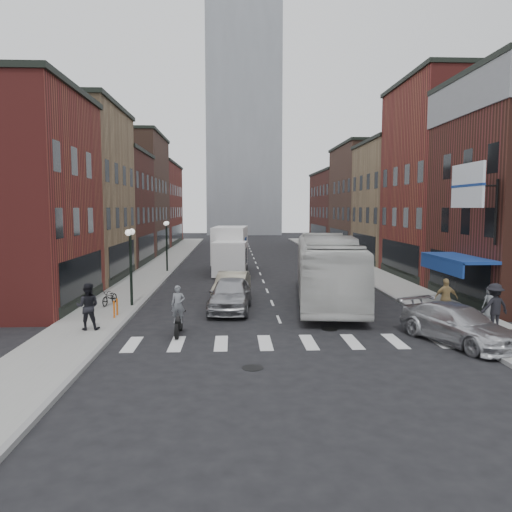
% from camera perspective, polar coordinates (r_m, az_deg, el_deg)
% --- Properties ---
extents(ground, '(160.00, 160.00, 0.00)m').
position_cam_1_polar(ground, '(22.53, 2.86, -7.82)').
color(ground, black).
rests_on(ground, ground).
extents(sidewalk_left, '(3.00, 74.00, 0.15)m').
position_cam_1_polar(sidewalk_left, '(44.57, -10.85, -1.13)').
color(sidewalk_left, gray).
rests_on(sidewalk_left, ground).
extents(sidewalk_right, '(3.00, 74.00, 0.15)m').
position_cam_1_polar(sidewalk_right, '(45.37, 10.92, -1.02)').
color(sidewalk_right, gray).
rests_on(sidewalk_right, ground).
extents(curb_left, '(0.20, 74.00, 0.16)m').
position_cam_1_polar(curb_left, '(44.39, -8.94, -1.23)').
color(curb_left, gray).
rests_on(curb_left, ground).
extents(curb_right, '(0.20, 74.00, 0.16)m').
position_cam_1_polar(curb_right, '(45.05, 9.06, -1.13)').
color(curb_right, gray).
rests_on(curb_right, ground).
extents(crosswalk_stripes, '(12.00, 2.20, 0.01)m').
position_cam_1_polar(crosswalk_stripes, '(19.64, 3.71, -9.84)').
color(crosswalk_stripes, silver).
rests_on(crosswalk_stripes, ground).
extents(bldg_left_mid_a, '(10.30, 10.20, 12.30)m').
position_cam_1_polar(bldg_left_mid_a, '(38.06, -22.56, 6.57)').
color(bldg_left_mid_a, '#86694A').
rests_on(bldg_left_mid_a, ground).
extents(bldg_left_mid_b, '(10.30, 10.20, 10.30)m').
position_cam_1_polar(bldg_left_mid_b, '(47.58, -18.42, 5.23)').
color(bldg_left_mid_b, '#4A231A').
rests_on(bldg_left_mid_b, ground).
extents(bldg_left_far_a, '(10.30, 12.20, 13.30)m').
position_cam_1_polar(bldg_left_far_a, '(58.27, -15.52, 6.80)').
color(bldg_left_far_a, brown).
rests_on(bldg_left_far_a, ground).
extents(bldg_left_far_b, '(10.30, 16.20, 11.30)m').
position_cam_1_polar(bldg_left_far_b, '(71.97, -13.01, 5.80)').
color(bldg_left_far_b, maroon).
rests_on(bldg_left_far_b, ground).
extents(bldg_right_mid_a, '(10.30, 10.20, 14.30)m').
position_cam_1_polar(bldg_right_mid_a, '(39.74, 23.11, 7.94)').
color(bldg_right_mid_a, maroon).
rests_on(bldg_right_mid_a, ground).
extents(bldg_right_mid_b, '(10.30, 10.20, 11.30)m').
position_cam_1_polar(bldg_right_mid_b, '(48.90, 17.94, 5.83)').
color(bldg_right_mid_b, '#86694A').
rests_on(bldg_right_mid_b, ground).
extents(bldg_right_far_a, '(10.30, 12.20, 12.30)m').
position_cam_1_polar(bldg_right_far_a, '(59.34, 14.21, 6.33)').
color(bldg_right_far_a, brown).
rests_on(bldg_right_far_a, ground).
extents(bldg_right_far_b, '(10.30, 16.20, 10.30)m').
position_cam_1_polar(bldg_right_far_b, '(72.85, 10.99, 5.44)').
color(bldg_right_far_b, '#4A231A').
rests_on(bldg_right_far_b, ground).
extents(awning_blue, '(1.80, 5.00, 0.78)m').
position_cam_1_polar(awning_blue, '(26.83, 21.69, -0.35)').
color(awning_blue, navy).
rests_on(awning_blue, ground).
extents(billboard_sign, '(1.52, 3.00, 3.70)m').
position_cam_1_polar(billboard_sign, '(24.76, 23.18, 7.25)').
color(billboard_sign, black).
rests_on(billboard_sign, ground).
extents(distant_tower, '(14.00, 14.00, 50.00)m').
position_cam_1_polar(distant_tower, '(101.77, -1.46, 16.81)').
color(distant_tower, '#9399A0').
rests_on(distant_tower, ground).
extents(streetlamp_near, '(0.32, 1.22, 4.11)m').
position_cam_1_polar(streetlamp_near, '(26.44, -14.14, 0.41)').
color(streetlamp_near, black).
rests_on(streetlamp_near, ground).
extents(streetlamp_far, '(0.32, 1.22, 4.11)m').
position_cam_1_polar(streetlamp_far, '(40.22, -10.19, 2.22)').
color(streetlamp_far, black).
rests_on(streetlamp_far, ground).
extents(bike_rack, '(0.08, 0.68, 0.80)m').
position_cam_1_polar(bike_rack, '(24.21, -15.75, -5.75)').
color(bike_rack, '#D8590C').
rests_on(bike_rack, sidewalk_left).
extents(box_truck, '(3.04, 8.51, 3.62)m').
position_cam_1_polar(box_truck, '(40.07, -2.98, 0.67)').
color(box_truck, white).
rests_on(box_truck, ground).
extents(motorcycle_rider, '(0.58, 2.02, 2.06)m').
position_cam_1_polar(motorcycle_rider, '(20.71, -8.87, -6.34)').
color(motorcycle_rider, black).
rests_on(motorcycle_rider, ground).
extents(transit_bus, '(4.68, 13.46, 3.67)m').
position_cam_1_polar(transit_bus, '(27.80, 8.17, -1.46)').
color(transit_bus, silver).
rests_on(transit_bus, ground).
extents(sedan_left_near, '(2.43, 5.15, 1.70)m').
position_cam_1_polar(sedan_left_near, '(25.19, -2.95, -4.40)').
color(sedan_left_near, '#A5A5AA').
rests_on(sedan_left_near, ground).
extents(sedan_left_far, '(2.27, 4.94, 1.57)m').
position_cam_1_polar(sedan_left_far, '(28.16, -2.75, -3.48)').
color(sedan_left_far, '#B0A98F').
rests_on(sedan_left_far, ground).
extents(curb_car, '(3.72, 5.47, 1.47)m').
position_cam_1_polar(curb_car, '(20.84, 22.06, -7.26)').
color(curb_car, silver).
rests_on(curb_car, ground).
extents(parked_bicycle, '(0.88, 1.62, 0.81)m').
position_cam_1_polar(parked_bicycle, '(27.15, -16.36, -4.54)').
color(parked_bicycle, black).
rests_on(parked_bicycle, sidewalk_left).
extents(ped_left_solo, '(0.98, 0.60, 1.95)m').
position_cam_1_polar(ped_left_solo, '(21.92, -18.67, -5.48)').
color(ped_left_solo, black).
rests_on(ped_left_solo, sidewalk_left).
extents(ped_right_a, '(1.35, 0.84, 1.95)m').
position_cam_1_polar(ped_right_a, '(22.97, 25.59, -5.24)').
color(ped_right_a, black).
rests_on(ped_right_a, sidewalk_right).
extents(ped_right_b, '(1.10, 0.59, 1.84)m').
position_cam_1_polar(ped_right_b, '(24.50, 20.89, -4.54)').
color(ped_right_b, '#9A7F4E').
rests_on(ped_right_b, sidewalk_right).
extents(ped_right_c, '(0.81, 0.59, 1.52)m').
position_cam_1_polar(ped_right_c, '(25.19, 25.23, -4.80)').
color(ped_right_c, slate).
rests_on(ped_right_c, sidewalk_right).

